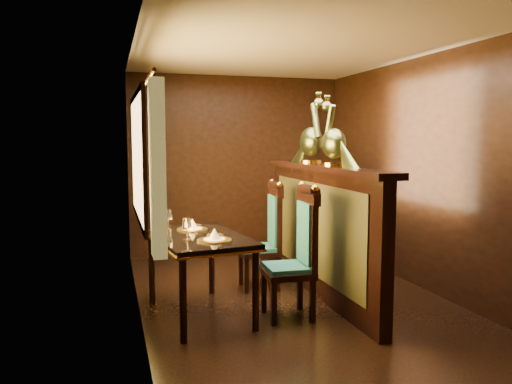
# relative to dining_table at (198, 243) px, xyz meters

# --- Properties ---
(ground) EXTENTS (5.00, 5.00, 0.00)m
(ground) POSITION_rel_dining_table_xyz_m (0.98, -0.08, -0.68)
(ground) COLOR black
(ground) RESTS_ON ground
(room_shell) EXTENTS (3.04, 5.04, 2.52)m
(room_shell) POSITION_rel_dining_table_xyz_m (0.89, -0.06, 0.90)
(room_shell) COLOR black
(room_shell) RESTS_ON ground
(partition) EXTENTS (0.26, 2.70, 1.36)m
(partition) POSITION_rel_dining_table_xyz_m (1.30, 0.22, 0.03)
(partition) COLOR black
(partition) RESTS_ON ground
(dining_table) EXTENTS (0.93, 1.36, 0.95)m
(dining_table) POSITION_rel_dining_table_xyz_m (0.00, 0.00, 0.00)
(dining_table) COLOR black
(dining_table) RESTS_ON ground
(chair_left) EXTENTS (0.46, 0.49, 1.23)m
(chair_left) POSITION_rel_dining_table_xyz_m (0.88, -0.29, -0.04)
(chair_left) COLOR black
(chair_left) RESTS_ON ground
(chair_right) EXTENTS (0.45, 0.47, 1.18)m
(chair_right) POSITION_rel_dining_table_xyz_m (0.89, 0.65, -0.06)
(chair_right) COLOR black
(chair_right) RESTS_ON ground
(peacock_left) EXTENTS (0.22, 0.58, 0.69)m
(peacock_left) POSITION_rel_dining_table_xyz_m (1.30, -0.07, 1.03)
(peacock_left) COLOR #1A503F
(peacock_left) RESTS_ON partition
(peacock_right) EXTENTS (0.23, 0.62, 0.74)m
(peacock_right) POSITION_rel_dining_table_xyz_m (1.30, 0.49, 1.05)
(peacock_right) COLOR #1A503F
(peacock_right) RESTS_ON partition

